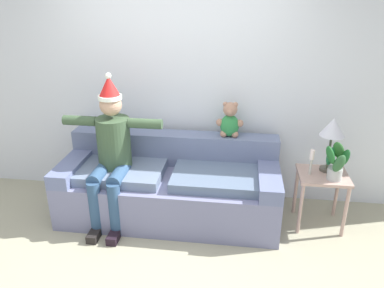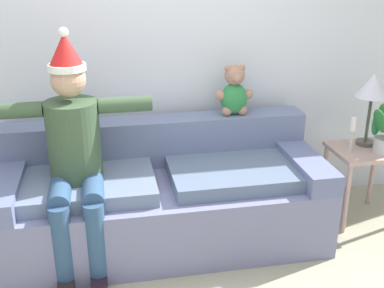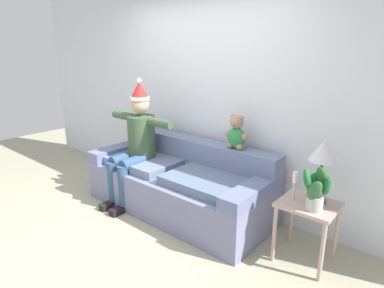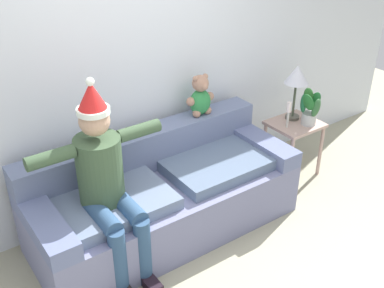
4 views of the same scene
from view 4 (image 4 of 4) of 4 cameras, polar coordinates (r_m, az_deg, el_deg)
The scene contains 8 objects.
back_wall at distance 4.00m, azimuth -8.19°, elevation 9.53°, with size 7.00×0.10×2.70m, color silver.
couch at distance 4.04m, azimuth -3.58°, elevation -6.26°, with size 2.27×0.91×0.82m.
person_seated at distance 3.46m, azimuth -10.34°, elevation -4.34°, with size 1.02×0.77×1.55m.
teddy_bear at distance 4.22m, azimuth 1.03°, elevation 5.71°, with size 0.29×0.17×0.38m.
side_table at distance 4.83m, azimuth 12.25°, elevation 1.42°, with size 0.49×0.44×0.58m.
table_lamp at distance 4.69m, azimuth 12.56°, elevation 7.89°, with size 0.24×0.24×0.56m.
potted_plant at distance 4.71m, azimuth 14.07°, elevation 4.35°, with size 0.27×0.23×0.38m.
candle_tall at distance 4.61m, azimuth 11.61°, elevation 3.91°, with size 0.04×0.04×0.26m.
Camera 4 is at (-1.68, -1.82, 2.68)m, focal length 44.07 mm.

